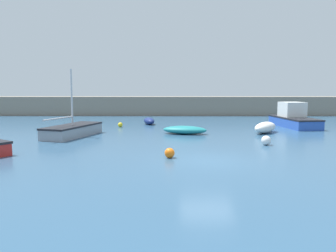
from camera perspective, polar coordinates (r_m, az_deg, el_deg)
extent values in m
cube|color=#2D5170|center=(15.63, 6.84, -6.39)|extent=(120.00, 120.00, 0.20)
cube|color=gray|center=(42.61, 2.77, 3.55)|extent=(52.37, 3.65, 2.38)
cube|color=gray|center=(24.25, -16.24, -0.92)|extent=(3.22, 5.47, 0.70)
cube|color=black|center=(24.20, -16.27, 0.04)|extent=(3.29, 5.58, 0.12)
cylinder|color=silver|center=(24.07, -16.42, 4.69)|extent=(0.12, 0.12, 4.05)
cylinder|color=silver|center=(22.83, -18.51, 1.28)|extent=(1.00, 3.08, 0.10)
cube|color=#2D56B7|center=(31.26, 21.06, 0.55)|extent=(2.77, 6.22, 0.75)
cube|color=black|center=(31.22, 21.10, 1.35)|extent=(2.83, 6.35, 0.12)
cube|color=silver|center=(31.58, 20.78, 2.61)|extent=(2.02, 2.24, 1.44)
ellipsoid|color=teal|center=(24.59, 2.93, -0.69)|extent=(3.56, 2.17, 0.61)
ellipsoid|color=white|center=(26.20, 16.59, -0.24)|extent=(2.76, 3.11, 0.85)
ellipsoid|color=navy|center=(31.39, -3.31, 0.90)|extent=(1.49, 2.54, 0.64)
sphere|color=yellow|center=(29.29, -8.30, 0.22)|extent=(0.42, 0.42, 0.42)
sphere|color=orange|center=(16.07, 0.28, -4.72)|extent=(0.50, 0.50, 0.50)
sphere|color=white|center=(20.54, 16.72, -2.42)|extent=(0.58, 0.58, 0.58)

